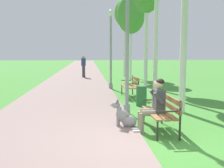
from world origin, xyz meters
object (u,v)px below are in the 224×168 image
Objects in this scene: park_bench_near at (163,110)px; park_bench_mid at (131,85)px; person_seated_on_near_bench at (154,103)px; dog_grey at (125,117)px; lamp_post_mid at (111,49)px; litter_bin at (141,96)px; pedestrian_distant at (84,66)px; birch_tree_sixth at (125,13)px; lamp_post_near at (127,44)px; birch_tree_fifth at (131,14)px.

park_bench_near is 4.94m from park_bench_mid.
person_seated_on_near_bench reaches higher than dog_grey.
lamp_post_mid reaches higher than litter_bin.
park_bench_near reaches higher than litter_bin.
pedestrian_distant is (-1.46, 6.28, -1.19)m from lamp_post_mid.
birch_tree_sixth is 8.44× the size of litter_bin.
birch_tree_sixth is (1.30, 14.64, 4.10)m from person_seated_on_near_bench.
lamp_post_mid reaches higher than dog_grey.
lamp_post_near is 2.44× the size of pedestrian_distant.
lamp_post_near is at bearing -101.38° from park_bench_mid.
park_bench_mid is 8.07m from birch_tree_fifth.
person_seated_on_near_bench is 15.26m from birch_tree_sixth.
dog_grey is 15.06m from birch_tree_sixth.
park_bench_near is 0.91× the size of pedestrian_distant.
park_bench_near is 2.51m from lamp_post_near.
lamp_post_near is (-0.62, -3.07, 1.57)m from park_bench_mid.
person_seated_on_near_bench is at bearing -96.43° from birch_tree_fifth.
pedestrian_distant is (-1.22, 13.33, 0.58)m from dog_grey.
litter_bin is at bearing 60.07° from lamp_post_near.
birch_tree_fifth reaches higher than person_seated_on_near_bench.
lamp_post_mid is (0.25, 7.05, 1.77)m from dog_grey.
person_seated_on_near_bench is 1.79× the size of litter_bin.
litter_bin is (0.69, -4.38, -1.68)m from lamp_post_mid.
birch_tree_fifth is 5.06m from pedestrian_distant.
litter_bin is at bearing -88.13° from park_bench_mid.
birch_tree_sixth is (1.05, 9.68, 4.27)m from park_bench_mid.
birch_tree_sixth is at bearing 16.13° from pedestrian_distant.
lamp_post_mid reaches higher than park_bench_mid.
person_seated_on_near_bench is 0.31× the size of lamp_post_near.
park_bench_mid is 0.38× the size of lamp_post_mid.
litter_bin is 0.42× the size of pedestrian_distant.
litter_bin is at bearing 87.96° from park_bench_near.
dog_grey is (-0.83, 0.39, -0.25)m from park_bench_near.
park_bench_mid is 0.37× the size of lamp_post_near.
park_bench_mid is at bearing -76.58° from pedestrian_distant.
park_bench_mid is 3.50m from lamp_post_near.
person_seated_on_near_bench is at bearing -95.07° from birch_tree_sixth.
birch_tree_sixth is (-0.05, 2.67, 0.43)m from birch_tree_fifth.
birch_tree_fifth is at bearing 81.13° from park_bench_mid.
lamp_post_near is at bearing 80.12° from dog_grey.
lamp_post_mid is (-0.58, 7.44, 1.52)m from park_bench_near.
pedestrian_distant is at bearing 95.22° from dog_grey.
park_bench_near is 7.61m from lamp_post_mid.
pedestrian_distant is at bearing 103.12° from lamp_post_mid.
birch_tree_sixth is 3.58× the size of pedestrian_distant.
park_bench_near is 2.14× the size of litter_bin.
dog_grey is at bearing -92.00° from lamp_post_mid.
pedestrian_distant is (-1.48, 11.84, -1.24)m from lamp_post_near.
dog_grey is at bearing -99.67° from birch_tree_fifth.
litter_bin is at bearing 84.12° from person_seated_on_near_bench.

